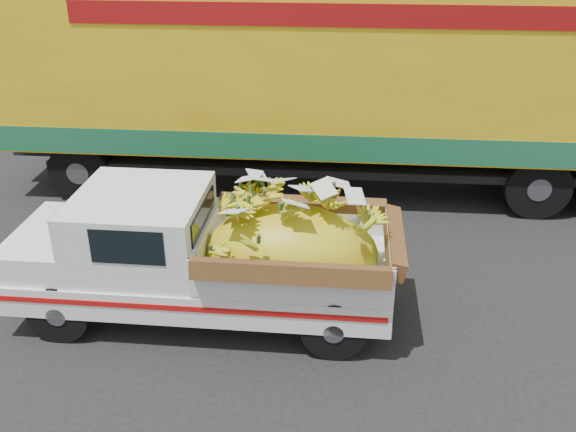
# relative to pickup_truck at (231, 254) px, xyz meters

# --- Properties ---
(ground) EXTENTS (100.00, 100.00, 0.00)m
(ground) POSITION_rel_pickup_truck_xyz_m (-0.16, -0.61, -0.90)
(ground) COLOR black
(ground) RESTS_ON ground
(curb) EXTENTS (60.00, 0.25, 0.15)m
(curb) POSITION_rel_pickup_truck_xyz_m (-0.16, 6.89, -0.83)
(curb) COLOR gray
(curb) RESTS_ON ground
(sidewalk) EXTENTS (60.00, 4.00, 0.14)m
(sidewalk) POSITION_rel_pickup_truck_xyz_m (-0.16, 8.99, -0.83)
(sidewalk) COLOR gray
(sidewalk) RESTS_ON ground
(pickup_truck) EXTENTS (4.86, 1.98, 1.68)m
(pickup_truck) POSITION_rel_pickup_truck_xyz_m (0.00, 0.00, 0.00)
(pickup_truck) COLOR black
(pickup_truck) RESTS_ON ground
(semi_trailer) EXTENTS (12.04, 3.20, 3.80)m
(semi_trailer) POSITION_rel_pickup_truck_xyz_m (0.95, 4.44, 1.22)
(semi_trailer) COLOR black
(semi_trailer) RESTS_ON ground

